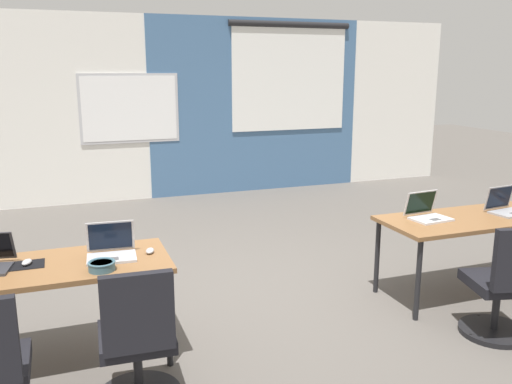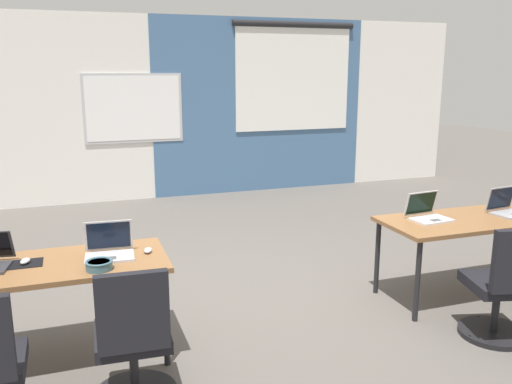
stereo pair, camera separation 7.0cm
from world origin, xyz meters
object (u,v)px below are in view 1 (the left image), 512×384
object	(u,v)px
laptop_near_right_end	(506,207)
laptop_near_left_inner	(111,250)
chair_near_right_inner	(503,292)
mouse_near_left_inner	(150,251)
snack_bowl	(102,265)
desk_near_left	(49,274)
desk_near_right	(470,224)
laptop_near_right_inner	(427,213)
chair_near_left_inner	(138,349)
mouse_near_left_end	(27,262)

from	to	relation	value
laptop_near_right_end	laptop_near_left_inner	size ratio (longest dim) A/B	1.04
chair_near_right_inner	laptop_near_left_inner	size ratio (longest dim) A/B	2.64
mouse_near_left_inner	snack_bowl	distance (m)	0.42
mouse_near_left_inner	chair_near_right_inner	bearing A→B (deg)	-17.57
desk_near_left	laptop_near_left_inner	bearing A→B (deg)	3.50
desk_near_right	laptop_near_left_inner	xyz separation A→B (m)	(-3.08, 0.03, 0.11)
laptop_near_right_inner	chair_near_left_inner	world-z (taller)	laptop_near_right_inner
chair_near_right_inner	mouse_near_left_end	xyz separation A→B (m)	(-3.30, 0.82, 0.36)
desk_near_right	laptop_near_right_inner	xyz separation A→B (m)	(-0.39, 0.09, 0.11)
desk_near_left	snack_bowl	distance (m)	0.41
desk_near_right	mouse_near_left_inner	world-z (taller)	mouse_near_left_inner
laptop_near_right_end	mouse_near_left_inner	distance (m)	3.23
laptop_near_right_inner	laptop_near_left_inner	bearing A→B (deg)	175.54
mouse_near_left_inner	chair_near_left_inner	distance (m)	0.82
chair_near_right_inner	laptop_near_right_inner	bearing A→B (deg)	-71.64
desk_near_left	laptop_near_right_end	world-z (taller)	laptop_near_right_end
desk_near_left	laptop_near_right_inner	distance (m)	3.11
chair_near_right_inner	mouse_near_left_inner	world-z (taller)	chair_near_right_inner
laptop_near_left_inner	chair_near_left_inner	world-z (taller)	laptop_near_left_inner
mouse_near_left_inner	snack_bowl	bearing A→B (deg)	-146.17
laptop_near_right_end	chair_near_left_inner	xyz separation A→B (m)	(-3.43, -0.70, -0.39)
laptop_near_right_end	mouse_near_left_inner	xyz separation A→B (m)	(-3.23, 0.00, -0.03)
mouse_near_left_inner	laptop_near_left_inner	bearing A→B (deg)	177.60
laptop_near_right_inner	mouse_near_left_inner	bearing A→B (deg)	175.95
mouse_near_left_end	laptop_near_left_inner	distance (m)	0.55
desk_near_left	snack_bowl	bearing A→B (deg)	-33.47
mouse_near_left_end	mouse_near_left_inner	distance (m)	0.81
mouse_near_left_end	snack_bowl	world-z (taller)	snack_bowl
chair_near_right_inner	chair_near_left_inner	distance (m)	2.69
desk_near_right	laptop_near_right_inner	distance (m)	0.42
laptop_near_right_inner	chair_near_right_inner	distance (m)	0.95
laptop_near_right_end	laptop_near_right_inner	xyz separation A→B (m)	(-0.80, 0.08, -0.00)
chair_near_right_inner	chair_near_left_inner	size ratio (longest dim) A/B	1.00
desk_near_right	mouse_near_left_end	distance (m)	3.63
desk_near_right	laptop_near_left_inner	distance (m)	3.09
laptop_near_right_inner	mouse_near_left_inner	world-z (taller)	laptop_near_right_inner
mouse_near_left_end	laptop_near_left_inner	xyz separation A→B (m)	(0.55, -0.03, 0.03)
desk_near_left	laptop_near_left_inner	xyz separation A→B (m)	(0.42, 0.03, 0.11)
laptop_near_left_inner	chair_near_right_inner	bearing A→B (deg)	-11.91
laptop_near_right_inner	snack_bowl	world-z (taller)	laptop_near_right_inner
desk_near_right	laptop_near_right_inner	bearing A→B (deg)	167.11
desk_near_left	snack_bowl	size ratio (longest dim) A/B	9.01
desk_near_right	laptop_near_right_end	distance (m)	0.43
laptop_near_right_end	chair_near_right_inner	distance (m)	1.15
snack_bowl	laptop_near_left_inner	bearing A→B (deg)	71.01
desk_near_right	chair_near_left_inner	bearing A→B (deg)	-167.06
laptop_near_right_end	mouse_near_left_end	size ratio (longest dim) A/B	3.20
mouse_near_left_end	chair_near_left_inner	xyz separation A→B (m)	(0.61, -0.75, -0.36)
laptop_near_right_end	desk_near_right	bearing A→B (deg)	174.25
desk_near_left	laptop_near_right_end	bearing A→B (deg)	0.16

